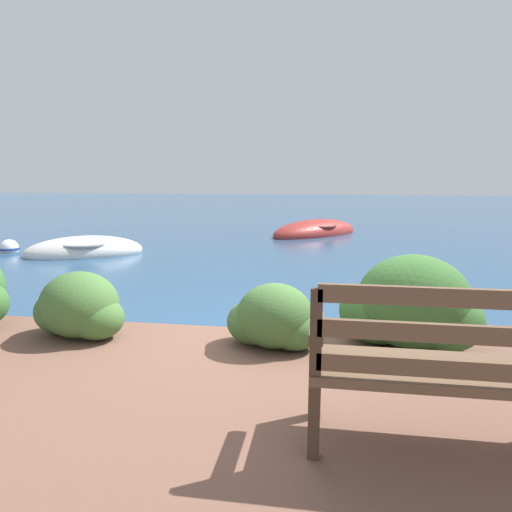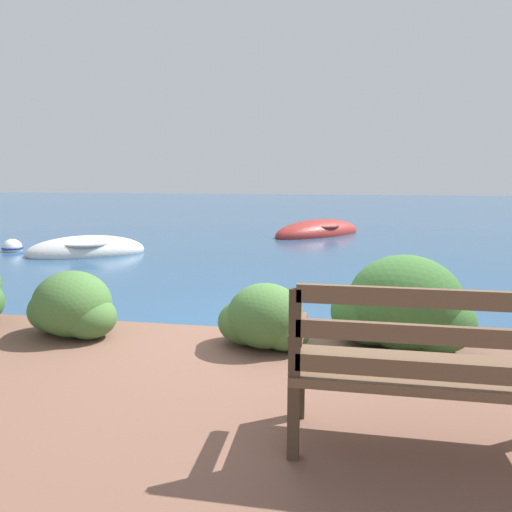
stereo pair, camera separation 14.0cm
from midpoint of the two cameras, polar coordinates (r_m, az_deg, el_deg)
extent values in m
plane|color=navy|center=(4.49, -0.24, -11.72)|extent=(80.00, 80.00, 0.00)
cube|color=#433123|center=(2.86, 6.07, -15.75)|extent=(0.06, 0.06, 0.40)
cube|color=#433123|center=(2.49, 5.55, -19.91)|extent=(0.06, 0.06, 0.40)
cube|color=brown|center=(2.63, 21.08, -13.34)|extent=(1.40, 0.48, 0.05)
cube|color=brown|center=(2.40, 22.29, -12.96)|extent=(1.33, 0.04, 0.09)
cube|color=brown|center=(2.34, 22.57, -9.01)|extent=(1.33, 0.04, 0.09)
cube|color=brown|center=(2.30, 22.86, -4.86)|extent=(1.33, 0.04, 0.09)
cube|color=#433123|center=(2.29, 5.74, -9.53)|extent=(0.06, 0.04, 0.45)
cube|color=brown|center=(2.50, 6.00, -8.91)|extent=(0.07, 0.43, 0.05)
ellipsoid|color=#426B33|center=(4.44, -22.04, -5.65)|extent=(0.71, 0.64, 0.60)
ellipsoid|color=#426B33|center=(4.61, -23.72, -6.36)|extent=(0.53, 0.48, 0.42)
ellipsoid|color=#426B33|center=(4.36, -20.18, -7.29)|extent=(0.49, 0.44, 0.39)
ellipsoid|color=#426B33|center=(3.88, 1.33, -7.46)|extent=(0.65, 0.59, 0.55)
ellipsoid|color=#426B33|center=(3.98, -1.16, -8.26)|extent=(0.49, 0.44, 0.39)
ellipsoid|color=#426B33|center=(3.87, 3.68, -9.08)|extent=(0.46, 0.41, 0.36)
ellipsoid|color=#38662D|center=(4.05, 18.12, -5.44)|extent=(0.94, 0.85, 0.80)
ellipsoid|color=#38662D|center=(4.11, 14.30, -6.71)|extent=(0.70, 0.63, 0.56)
ellipsoid|color=#38662D|center=(4.09, 21.39, -7.55)|extent=(0.66, 0.59, 0.52)
ellipsoid|color=silver|center=(10.55, -20.97, 0.47)|extent=(2.72, 2.28, 0.70)
torus|color=gray|center=(10.52, -21.04, 1.51)|extent=(1.68, 1.68, 0.07)
cube|color=#846647|center=(10.53, -23.02, 1.22)|extent=(0.60, 0.90, 0.04)
cube|color=#846647|center=(10.53, -19.37, 1.45)|extent=(0.60, 0.90, 0.04)
ellipsoid|color=#9E2D28|center=(13.36, 7.12, 2.93)|extent=(2.99, 3.20, 0.77)
torus|color=brown|center=(13.34, 7.14, 3.83)|extent=(1.72, 1.72, 0.07)
cube|color=#846647|center=(13.70, 8.48, 3.83)|extent=(0.81, 0.72, 0.04)
cube|color=#846647|center=(13.05, 5.96, 3.59)|extent=(0.81, 0.72, 0.04)
sphere|color=white|center=(11.61, -28.78, 0.81)|extent=(0.41, 0.41, 0.41)
torus|color=navy|center=(11.61, -28.78, 0.81)|extent=(0.46, 0.46, 0.05)
camera|label=1|loc=(0.07, -90.46, -0.08)|focal=32.00mm
camera|label=2|loc=(0.07, 89.54, 0.08)|focal=32.00mm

